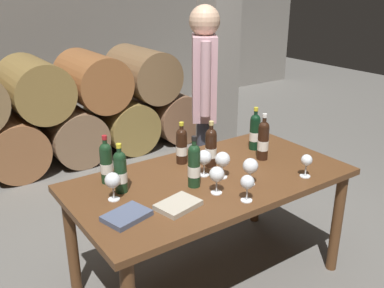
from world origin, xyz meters
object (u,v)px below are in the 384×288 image
(wine_glass_6, at_px, (250,166))
(wine_glass_1, at_px, (223,160))
(leather_ledger, at_px, (127,216))
(wine_bottle_1, at_px, (263,140))
(wine_glass_3, at_px, (217,175))
(wine_glass_5, at_px, (307,161))
(wine_bottle_6, at_px, (211,147))
(tasting_notebook, at_px, (178,205))
(wine_glass_4, at_px, (113,181))
(wine_glass_2, at_px, (247,183))
(wine_bottle_0, at_px, (106,162))
(wine_bottle_2, at_px, (194,165))
(dining_table, at_px, (211,190))
(wine_glass_0, at_px, (204,158))
(wine_bottle_3, at_px, (255,131))
(wine_bottle_4, at_px, (120,171))
(sommelier_presenting, at_px, (204,94))
(wine_bottle_5, at_px, (182,145))

(wine_glass_6, bearing_deg, wine_glass_1, 113.18)
(leather_ledger, bearing_deg, wine_bottle_1, -5.84)
(wine_glass_3, distance_m, wine_glass_5, 0.59)
(wine_glass_5, distance_m, leather_ledger, 1.13)
(wine_bottle_6, relative_size, tasting_notebook, 1.37)
(wine_glass_4, bearing_deg, wine_glass_2, -35.91)
(wine_bottle_0, distance_m, wine_glass_1, 0.68)
(leather_ledger, bearing_deg, tasting_notebook, -26.13)
(wine_bottle_6, bearing_deg, wine_glass_5, -50.30)
(wine_glass_5, bearing_deg, wine_bottle_2, 155.69)
(dining_table, distance_m, tasting_notebook, 0.43)
(wine_bottle_2, xyz_separation_m, wine_glass_4, (-0.45, 0.11, -0.02))
(wine_bottle_0, xyz_separation_m, wine_bottle_1, (0.99, -0.27, 0.01))
(wine_glass_0, relative_size, wine_glass_2, 1.09)
(wine_glass_0, bearing_deg, dining_table, -60.85)
(wine_bottle_0, xyz_separation_m, wine_glass_1, (0.60, -0.34, -0.01))
(wine_bottle_3, bearing_deg, wine_glass_6, -135.17)
(wine_bottle_3, height_order, wine_bottle_6, wine_bottle_3)
(dining_table, xyz_separation_m, wine_bottle_4, (-0.53, 0.13, 0.22))
(wine_bottle_4, bearing_deg, wine_glass_5, -24.67)
(wine_glass_0, bearing_deg, sommelier_presenting, 53.82)
(wine_bottle_4, relative_size, wine_glass_2, 1.91)
(wine_bottle_5, relative_size, leather_ledger, 1.27)
(wine_bottle_4, relative_size, wine_glass_5, 2.01)
(wine_bottle_2, bearing_deg, wine_bottle_4, 154.72)
(wine_glass_0, bearing_deg, wine_glass_4, 176.93)
(wine_bottle_2, relative_size, wine_glass_5, 2.13)
(wine_bottle_1, xyz_separation_m, wine_glass_5, (0.02, -0.35, -0.03))
(wine_glass_6, relative_size, leather_ledger, 0.74)
(wine_bottle_6, xyz_separation_m, leather_ledger, (-0.73, -0.27, -0.12))
(wine_bottle_5, bearing_deg, wine_bottle_4, -164.11)
(wine_bottle_0, relative_size, wine_glass_4, 1.83)
(wine_bottle_6, distance_m, wine_glass_2, 0.49)
(wine_bottle_6, bearing_deg, dining_table, -126.85)
(wine_glass_1, height_order, sommelier_presenting, sommelier_presenting)
(wine_bottle_3, relative_size, wine_glass_4, 1.91)
(wine_glass_4, bearing_deg, wine_bottle_3, 5.99)
(sommelier_presenting, bearing_deg, wine_bottle_0, -156.20)
(wine_glass_5, distance_m, sommelier_presenting, 1.09)
(wine_glass_2, distance_m, tasting_notebook, 0.39)
(wine_bottle_1, relative_size, tasting_notebook, 1.43)
(wine_bottle_6, height_order, wine_glass_5, wine_bottle_6)
(wine_bottle_2, xyz_separation_m, wine_glass_3, (0.05, -0.14, -0.02))
(wine_glass_1, distance_m, wine_glass_2, 0.31)
(dining_table, xyz_separation_m, wine_bottle_0, (-0.54, 0.29, 0.22))
(wine_glass_0, height_order, wine_glass_3, wine_glass_0)
(wine_bottle_4, bearing_deg, wine_bottle_2, -25.28)
(wine_bottle_2, distance_m, leather_ledger, 0.51)
(wine_bottle_1, height_order, wine_glass_3, wine_bottle_1)
(wine_glass_4, bearing_deg, wine_bottle_6, 4.56)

